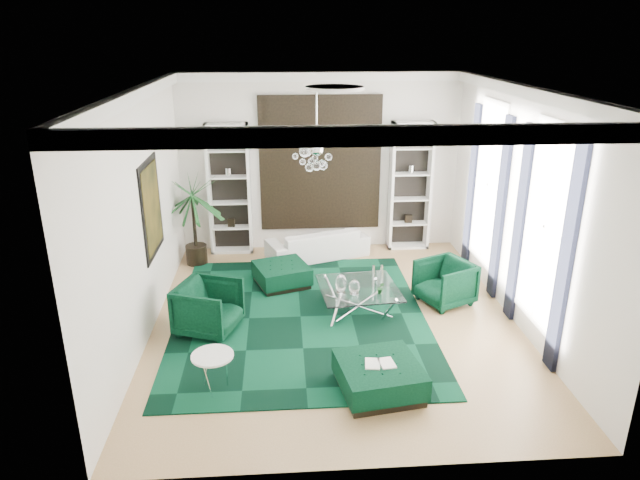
{
  "coord_description": "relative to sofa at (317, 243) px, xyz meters",
  "views": [
    {
      "loc": [
        -0.84,
        -8.52,
        4.6
      ],
      "look_at": [
        -0.21,
        0.5,
        1.25
      ],
      "focal_mm": 32.0,
      "sensor_mm": 36.0,
      "label": 1
    }
  ],
  "objects": [
    {
      "name": "ceiling_medallion",
      "position": [
        0.11,
        -2.54,
        3.46
      ],
      "size": [
        0.9,
        0.9,
        0.05
      ],
      "primitive_type": "cylinder",
      "color": "white",
      "rests_on": "ceiling"
    },
    {
      "name": "wall_right",
      "position": [
        3.12,
        -2.84,
        1.59
      ],
      "size": [
        0.02,
        7.0,
        3.8
      ],
      "primitive_type": "cube",
      "color": "silver",
      "rests_on": "ground"
    },
    {
      "name": "wall_left",
      "position": [
        -2.9,
        -2.84,
        1.59
      ],
      "size": [
        0.02,
        7.0,
        3.8
      ],
      "primitive_type": "cube",
      "color": "silver",
      "rests_on": "ground"
    },
    {
      "name": "floor",
      "position": [
        0.11,
        -2.84,
        -0.32
      ],
      "size": [
        6.0,
        7.0,
        0.02
      ],
      "primitive_type": "cube",
      "color": "tan",
      "rests_on": "ground"
    },
    {
      "name": "tapestry",
      "position": [
        0.11,
        0.62,
        1.59
      ],
      "size": [
        2.5,
        0.06,
        2.8
      ],
      "primitive_type": "cube",
      "color": "black",
      "rests_on": "wall_back"
    },
    {
      "name": "painting",
      "position": [
        -2.86,
        -2.24,
        1.54
      ],
      "size": [
        0.04,
        1.3,
        1.6
      ],
      "primitive_type": "cube",
      "color": "black",
      "rests_on": "wall_left"
    },
    {
      "name": "palm",
      "position": [
        -2.53,
        -0.18,
        0.89
      ],
      "size": [
        1.56,
        1.56,
        2.39
      ],
      "primitive_type": null,
      "rotation": [
        0.0,
        0.0,
        0.04
      ],
      "color": "#194B1F",
      "rests_on": "floor"
    },
    {
      "name": "curtain_far_b",
      "position": [
        3.06,
        -0.56,
        1.34
      ],
      "size": [
        0.07,
        0.3,
        3.25
      ],
      "primitive_type": "cube",
      "color": "black",
      "rests_on": "floor"
    },
    {
      "name": "rug",
      "position": [
        -0.47,
        -2.74,
        -0.3
      ],
      "size": [
        4.2,
        5.0,
        0.02
      ],
      "primitive_type": "cube",
      "color": "black",
      "rests_on": "floor"
    },
    {
      "name": "wall_front",
      "position": [
        0.11,
        -6.35,
        1.59
      ],
      "size": [
        6.0,
        0.02,
        3.8
      ],
      "primitive_type": "cube",
      "color": "silver",
      "rests_on": "ground"
    },
    {
      "name": "curtain_near_b",
      "position": [
        3.06,
        -2.96,
        1.34
      ],
      "size": [
        0.07,
        0.3,
        3.25
      ],
      "primitive_type": "cube",
      "color": "black",
      "rests_on": "floor"
    },
    {
      "name": "coffee_table",
      "position": [
        0.54,
        -2.56,
        -0.08
      ],
      "size": [
        1.42,
        1.42,
        0.45
      ],
      "primitive_type": null,
      "rotation": [
        0.0,
        0.0,
        0.09
      ],
      "color": "white",
      "rests_on": "floor"
    },
    {
      "name": "curtain_near_a",
      "position": [
        3.06,
        -4.52,
        1.34
      ],
      "size": [
        0.07,
        0.3,
        3.25
      ],
      "primitive_type": "cube",
      "color": "black",
      "rests_on": "floor"
    },
    {
      "name": "shelving_right",
      "position": [
        2.06,
        0.47,
        1.09
      ],
      "size": [
        0.9,
        0.38,
        2.8
      ],
      "primitive_type": null,
      "color": "white",
      "rests_on": "floor"
    },
    {
      "name": "ceiling",
      "position": [
        0.11,
        -2.84,
        3.5
      ],
      "size": [
        6.0,
        7.0,
        0.02
      ],
      "primitive_type": "cube",
      "color": "white",
      "rests_on": "ground"
    },
    {
      "name": "ottoman_side",
      "position": [
        -0.77,
        -1.39,
        -0.1
      ],
      "size": [
        1.18,
        1.18,
        0.41
      ],
      "primitive_type": "cube",
      "rotation": [
        0.0,
        0.0,
        0.33
      ],
      "color": "black",
      "rests_on": "floor"
    },
    {
      "name": "armchair_right",
      "position": [
        2.11,
        -2.35,
        0.08
      ],
      "size": [
        1.14,
        1.13,
        0.79
      ],
      "primitive_type": "imported",
      "rotation": [
        0.0,
        0.0,
        -1.14
      ],
      "color": "black",
      "rests_on": "floor"
    },
    {
      "name": "sofa",
      "position": [
        0.0,
        0.0,
        0.0
      ],
      "size": [
        2.28,
        1.49,
        0.62
      ],
      "primitive_type": "imported",
      "rotation": [
        0.0,
        0.0,
        3.48
      ],
      "color": "silver",
      "rests_on": "floor"
    },
    {
      "name": "armchair_left",
      "position": [
        -1.95,
        -3.09,
        0.11
      ],
      "size": [
        1.17,
        1.15,
        0.84
      ],
      "primitive_type": "imported",
      "rotation": [
        0.0,
        0.0,
        1.22
      ],
      "color": "black",
      "rests_on": "floor"
    },
    {
      "name": "ottoman_front",
      "position": [
        0.51,
        -4.91,
        -0.1
      ],
      "size": [
        1.21,
        1.21,
        0.42
      ],
      "primitive_type": "cube",
      "rotation": [
        0.0,
        0.0,
        0.16
      ],
      "color": "black",
      "rests_on": "floor"
    },
    {
      "name": "side_table",
      "position": [
        -1.71,
        -4.74,
        -0.04
      ],
      "size": [
        0.65,
        0.65,
        0.54
      ],
      "primitive_type": "cylinder",
      "rotation": [
        0.0,
        0.0,
        0.16
      ],
      "color": "white",
      "rests_on": "floor"
    },
    {
      "name": "crown_molding",
      "position": [
        0.11,
        -2.84,
        3.39
      ],
      "size": [
        6.0,
        7.0,
        0.18
      ],
      "primitive_type": null,
      "color": "white",
      "rests_on": "ceiling"
    },
    {
      "name": "window_near",
      "position": [
        3.1,
        -3.74,
        1.59
      ],
      "size": [
        0.03,
        1.1,
        2.9
      ],
      "primitive_type": "cube",
      "color": "white",
      "rests_on": "wall_right"
    },
    {
      "name": "book",
      "position": [
        0.51,
        -4.91,
        0.13
      ],
      "size": [
        0.41,
        0.27,
        0.03
      ],
      "primitive_type": "cube",
      "color": "white",
      "rests_on": "ottoman_front"
    },
    {
      "name": "curtain_far_a",
      "position": [
        3.06,
        -2.12,
        1.34
      ],
      "size": [
        0.07,
        0.3,
        3.25
      ],
      "primitive_type": "cube",
      "color": "black",
      "rests_on": "floor"
    },
    {
      "name": "shelving_left",
      "position": [
        -1.84,
        0.47,
        1.09
      ],
      "size": [
        0.9,
        0.38,
        2.8
      ],
      "primitive_type": null,
      "color": "white",
      "rests_on": "floor"
    },
    {
      "name": "table_plant",
      "position": [
        0.87,
        -2.84,
        0.25
      ],
      "size": [
        0.12,
        0.1,
        0.21
      ],
      "primitive_type": "imported",
      "rotation": [
        0.0,
        0.0,
        -0.03
      ],
      "color": "#194B1F",
      "rests_on": "coffee_table"
    },
    {
      "name": "wall_back",
      "position": [
        0.11,
        0.67,
        1.59
      ],
      "size": [
        6.0,
        0.02,
        3.8
      ],
      "primitive_type": "cube",
      "color": "silver",
      "rests_on": "ground"
    },
    {
      "name": "window_far",
      "position": [
        3.1,
        -1.34,
        1.59
      ],
      "size": [
        0.03,
        1.1,
        2.9
      ],
      "primitive_type": "cube",
      "color": "white",
      "rests_on": "wall_right"
    },
    {
      "name": "chandelier",
      "position": [
        -0.18,
        -2.58,
        2.54
      ],
      "size": [
        0.98,
        0.98,
        0.79
      ],
      "primitive_type": null,
      "rotation": [
        0.0,
        0.0,
        -0.12
      ],
      "color": "white",
      "rests_on": "ceiling"
    }
  ]
}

